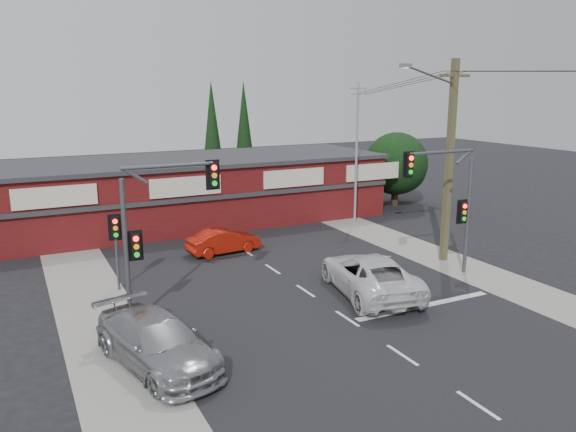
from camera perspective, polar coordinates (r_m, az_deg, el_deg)
name	(u,v)px	position (r m, az deg, el deg)	size (l,w,h in m)	color
ground	(331,308)	(22.86, 4.39, -9.31)	(120.00, 120.00, 0.00)	black
road_strip	(277,272)	(26.99, -1.10, -5.74)	(14.00, 70.00, 0.01)	black
verge_left	(92,302)	(24.76, -19.33, -8.23)	(3.00, 70.00, 0.02)	gray
verge_right	(418,250)	(31.43, 13.04, -3.37)	(3.00, 70.00, 0.02)	gray
stop_line	(424,306)	(23.66, 13.68, -8.83)	(6.50, 0.35, 0.01)	silver
white_suv	(370,274)	(24.33, 8.29, -5.88)	(2.84, 6.15, 1.71)	silver
silver_suv	(157,342)	(18.59, -13.19, -12.35)	(2.25, 5.54, 1.61)	gray
red_sedan	(224,241)	(30.15, -6.53, -2.54)	(1.38, 3.95, 1.30)	#9E1609
lane_dashes	(288,279)	(25.99, 0.02, -6.46)	(0.12, 45.26, 0.01)	silver
shop_building	(184,190)	(37.05, -10.56, 2.57)	(27.30, 8.40, 4.22)	#4A0E10
tree_cluster	(394,167)	(42.63, 10.76, 4.93)	(5.90, 5.10, 5.50)	#2D2116
conifer_near	(212,129)	(44.63, -7.71, 8.72)	(1.80, 1.80, 9.25)	#2D2116
conifer_far	(244,126)	(47.73, -4.48, 9.06)	(1.80, 1.80, 9.25)	#2D2116
traffic_mast_left	(154,219)	(21.13, -13.45, -0.30)	(3.77, 0.27, 5.97)	#47494C
traffic_mast_right	(451,193)	(26.57, 16.21, 2.23)	(3.96, 0.27, 5.97)	#47494C
pedestal_signal	(116,236)	(25.17, -17.12, -2.00)	(0.55, 0.27, 3.38)	#47494C
utility_pole	(448,155)	(28.81, 15.92, 5.96)	(4.38, 0.59, 10.00)	brown
steel_pole	(357,151)	(36.35, 6.98, 6.59)	(1.20, 0.16, 9.00)	gray
power_lines	(552,77)	(24.98, 25.28, 12.65)	(2.01, 29.00, 1.22)	black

